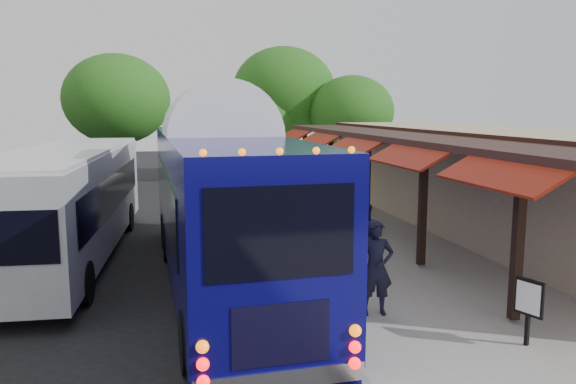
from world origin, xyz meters
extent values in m
plane|color=black|center=(0.00, 0.00, 0.00)|extent=(90.00, 90.00, 0.00)
cube|color=#9E9B93|center=(5.00, 4.00, 0.07)|extent=(10.00, 40.00, 0.15)
cube|color=gray|center=(0.05, 4.00, 0.07)|extent=(0.20, 40.00, 0.16)
cube|color=tan|center=(8.50, 4.00, 1.80)|extent=(5.00, 20.00, 3.60)
cube|color=black|center=(5.98, 4.00, 3.30)|extent=(0.06, 20.00, 0.60)
cube|color=#331E19|center=(4.90, 4.00, 3.40)|extent=(2.60, 20.00, 0.18)
cube|color=black|center=(3.78, -4.00, 1.80)|extent=(0.18, 0.18, 3.16)
cube|color=maroon|center=(3.35, -4.00, 3.15)|extent=(1.00, 3.20, 0.57)
cube|color=black|center=(3.78, 0.00, 1.80)|extent=(0.18, 0.18, 3.16)
cube|color=maroon|center=(3.35, 0.00, 3.15)|extent=(1.00, 3.20, 0.57)
cube|color=black|center=(3.78, 4.00, 1.80)|extent=(0.18, 0.18, 3.16)
cube|color=maroon|center=(3.35, 4.00, 3.15)|extent=(1.00, 3.20, 0.57)
cube|color=black|center=(3.78, 8.00, 1.80)|extent=(0.18, 0.18, 3.16)
cube|color=maroon|center=(3.35, 8.00, 3.15)|extent=(1.00, 3.20, 0.57)
cube|color=black|center=(3.78, 12.00, 1.80)|extent=(0.18, 0.18, 3.16)
cube|color=maroon|center=(3.35, 12.00, 3.15)|extent=(1.00, 3.20, 0.57)
sphere|color=teal|center=(4.20, -2.00, 2.88)|extent=(0.26, 0.26, 0.26)
sphere|color=teal|center=(4.20, 3.00, 2.88)|extent=(0.26, 0.26, 0.26)
sphere|color=teal|center=(4.20, 8.00, 2.88)|extent=(0.26, 0.26, 0.26)
cube|color=#0A075D|center=(-1.45, 0.34, 2.08)|extent=(2.92, 12.36, 3.23)
cube|color=#0A075D|center=(-1.45, 0.34, 0.31)|extent=(2.86, 12.23, 0.36)
ellipsoid|color=white|center=(-1.45, 0.34, 3.67)|extent=(2.91, 12.11, 0.57)
cube|color=black|center=(-1.45, -5.82, 2.61)|extent=(2.14, 0.08, 1.33)
cube|color=silver|center=(-1.45, -5.75, 0.43)|extent=(2.56, 0.25, 0.29)
sphere|color=#FF0C0C|center=(-2.57, -5.84, 0.70)|extent=(0.18, 0.18, 0.18)
sphere|color=#FF0C0C|center=(-0.33, -5.84, 0.70)|extent=(0.18, 0.18, 0.18)
cylinder|color=black|center=(-2.63, -4.33, 0.53)|extent=(0.33, 1.07, 1.07)
cylinder|color=black|center=(-0.27, -4.33, 0.53)|extent=(0.33, 1.07, 1.07)
cylinder|color=black|center=(-2.63, 4.28, 0.53)|extent=(0.33, 1.07, 1.07)
cylinder|color=black|center=(-0.27, 4.28, 0.53)|extent=(0.33, 1.07, 1.07)
cube|color=#94979C|center=(-5.47, 3.64, 1.73)|extent=(3.47, 12.01, 2.73)
cube|color=black|center=(-6.76, 3.64, 1.96)|extent=(0.80, 10.04, 1.03)
cube|color=black|center=(-4.17, 3.64, 1.96)|extent=(0.80, 10.04, 1.03)
cube|color=silver|center=(-5.47, 3.64, 3.13)|extent=(3.40, 11.77, 0.10)
cylinder|color=black|center=(-4.28, -0.51, 0.49)|extent=(0.36, 1.01, 0.99)
cylinder|color=black|center=(-6.65, 7.19, 0.49)|extent=(0.36, 1.01, 0.99)
cylinder|color=black|center=(-4.28, 7.19, 0.49)|extent=(0.36, 1.01, 0.99)
imported|color=black|center=(1.30, -2.95, 1.13)|extent=(0.77, 0.56, 1.95)
imported|color=black|center=(2.23, 0.20, 1.03)|extent=(0.97, 0.82, 1.75)
imported|color=black|center=(0.60, 8.71, 1.07)|extent=(1.17, 0.75, 1.85)
imported|color=black|center=(2.85, 8.99, 0.92)|extent=(1.11, 0.81, 1.54)
cube|color=black|center=(3.35, -5.00, 0.76)|extent=(0.09, 0.09, 1.21)
cube|color=black|center=(3.35, -5.00, 1.03)|extent=(0.24, 0.53, 0.66)
cube|color=white|center=(3.32, -5.00, 1.03)|extent=(0.17, 0.44, 0.55)
cylinder|color=#382314|center=(3.13, 19.58, 1.25)|extent=(0.36, 0.36, 2.50)
ellipsoid|color=#295816|center=(3.13, 19.58, 3.69)|extent=(4.31, 4.31, 3.66)
cylinder|color=#382314|center=(4.70, 20.49, 1.81)|extent=(0.36, 0.36, 3.62)
ellipsoid|color=#295816|center=(4.70, 20.49, 5.34)|extent=(6.25, 6.25, 5.31)
cylinder|color=#382314|center=(8.04, 17.56, 1.40)|extent=(0.36, 0.36, 2.80)
ellipsoid|color=#295816|center=(8.04, 17.56, 4.13)|extent=(4.83, 4.83, 4.10)
cylinder|color=#382314|center=(-4.92, 18.10, 1.62)|extent=(0.36, 0.36, 3.24)
ellipsoid|color=#295816|center=(-4.92, 18.10, 4.79)|extent=(5.60, 5.60, 4.76)
camera|label=1|loc=(-2.94, -13.24, 4.33)|focal=35.00mm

